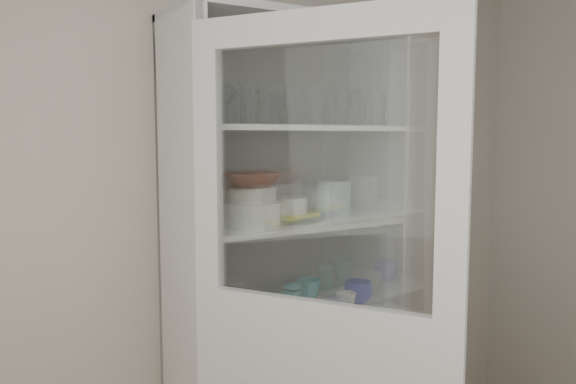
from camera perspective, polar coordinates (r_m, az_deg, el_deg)
wall_back at (r=2.50m, az=-6.62°, el=-1.64°), size 3.60×0.02×2.60m
pantry_cabinet at (r=2.52m, az=-0.75°, el=-9.89°), size 1.00×0.45×2.10m
cupboard_door at (r=1.88m, az=3.03°, el=-17.64°), size 0.52×0.78×2.00m
tumbler_0 at (r=2.08m, az=-8.04°, el=8.80°), size 0.09×0.09×0.14m
tumbler_1 at (r=2.07m, az=-7.42°, el=8.59°), size 0.06×0.06×0.13m
tumbler_2 at (r=2.13m, az=-3.96°, el=8.86°), size 0.08×0.08×0.15m
tumbler_3 at (r=2.20m, az=0.64°, el=8.71°), size 0.08×0.08×0.14m
tumbler_4 at (r=2.30m, az=2.92°, el=8.67°), size 0.08×0.08×0.15m
tumbler_5 at (r=2.38m, az=5.34°, el=8.57°), size 0.08×0.08×0.15m
tumbler_6 at (r=2.48m, az=9.07°, el=8.37°), size 0.08×0.08×0.15m
tumbler_7 at (r=2.19m, az=-9.25°, el=8.61°), size 0.09×0.09×0.14m
tumbler_8 at (r=2.24m, az=-4.54°, el=8.58°), size 0.09×0.09×0.14m
tumbler_9 at (r=2.32m, az=-1.62°, el=8.33°), size 0.07×0.07×0.13m
tumbler_10 at (r=2.44m, az=1.55°, el=8.57°), size 0.08×0.08×0.16m
goblet_0 at (r=2.38m, az=-6.26°, el=9.00°), size 0.08×0.08×0.19m
goblet_1 at (r=2.37m, az=-5.28°, el=8.55°), size 0.07×0.07×0.15m
goblet_2 at (r=2.47m, az=-0.00°, el=8.65°), size 0.07×0.07×0.17m
goblet_3 at (r=2.67m, az=6.77°, el=8.60°), size 0.08×0.08×0.19m
plate_stack_front at (r=2.22m, az=-3.69°, el=-2.29°), size 0.23×0.23×0.10m
plate_stack_back at (r=2.34m, az=-8.73°, el=-2.25°), size 0.18×0.18×0.07m
cream_bowl at (r=2.21m, az=-3.70°, el=-0.25°), size 0.25×0.25×0.06m
terracotta_bowl at (r=2.20m, az=-3.71°, el=1.27°), size 0.28×0.28×0.06m
glass_platter at (r=2.39m, az=0.14°, el=-2.66°), size 0.34×0.34×0.02m
yellow_trivet at (r=2.39m, az=0.14°, el=-2.30°), size 0.23×0.23×0.01m
white_ramekin at (r=2.39m, az=0.14°, el=-1.34°), size 0.19×0.19×0.07m
grey_bowl_stack at (r=2.50m, az=4.67°, el=-0.68°), size 0.15×0.15×0.16m
mug_blue at (r=2.61m, az=7.17°, el=-10.04°), size 0.13×0.13×0.10m
mug_teal at (r=2.61m, az=2.12°, el=-9.96°), size 0.14×0.14×0.11m
mug_white at (r=2.48m, az=5.88°, el=-11.08°), size 0.11×0.11×0.08m
teal_jar at (r=2.51m, az=0.42°, el=-10.66°), size 0.08×0.08×0.10m
measuring_cups at (r=2.30m, az=-5.87°, el=-12.98°), size 0.10×0.10×0.04m
white_canister at (r=2.29m, az=-8.92°, el=-11.76°), size 0.15×0.15×0.14m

